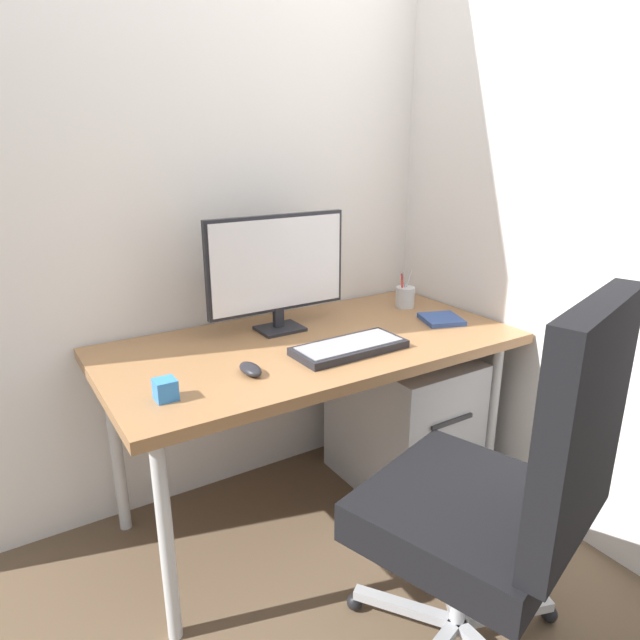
# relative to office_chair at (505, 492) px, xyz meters

# --- Properties ---
(ground_plane) EXTENTS (8.00, 8.00, 0.00)m
(ground_plane) POSITION_rel_office_chair_xyz_m (-0.06, 0.83, -0.55)
(ground_plane) COLOR brown
(wall_back) EXTENTS (2.89, 0.04, 2.80)m
(wall_back) POSITION_rel_office_chair_xyz_m (-0.06, 1.22, 0.85)
(wall_back) COLOR white
(wall_back) RESTS_ON ground_plane
(wall_side_right) EXTENTS (0.04, 2.16, 2.80)m
(wall_side_right) POSITION_rel_office_chair_xyz_m (0.70, 0.62, 0.85)
(wall_side_right) COLOR white
(wall_side_right) RESTS_ON ground_plane
(desk) EXTENTS (1.46, 0.74, 0.71)m
(desk) POSITION_rel_office_chair_xyz_m (-0.06, 0.83, 0.10)
(desk) COLOR #996B42
(desk) RESTS_ON ground_plane
(office_chair) EXTENTS (0.64, 0.65, 1.08)m
(office_chair) POSITION_rel_office_chair_xyz_m (0.00, 0.00, 0.00)
(office_chair) COLOR black
(office_chair) RESTS_ON ground_plane
(filing_cabinet) EXTENTS (0.40, 0.56, 0.58)m
(filing_cabinet) POSITION_rel_office_chair_xyz_m (0.35, 0.81, -0.26)
(filing_cabinet) COLOR #B2B5BA
(filing_cabinet) RESTS_ON ground_plane
(monitor) EXTENTS (0.55, 0.13, 0.43)m
(monitor) POSITION_rel_office_chair_xyz_m (-0.10, 1.00, 0.40)
(monitor) COLOR black
(monitor) RESTS_ON desk
(keyboard) EXTENTS (0.39, 0.18, 0.03)m
(keyboard) POSITION_rel_office_chair_xyz_m (-0.01, 0.67, 0.17)
(keyboard) COLOR black
(keyboard) RESTS_ON desk
(mouse) EXTENTS (0.06, 0.11, 0.03)m
(mouse) POSITION_rel_office_chair_xyz_m (-0.37, 0.67, 0.18)
(mouse) COLOR black
(mouse) RESTS_ON desk
(pen_holder) EXTENTS (0.08, 0.08, 0.16)m
(pen_holder) POSITION_rel_office_chair_xyz_m (0.49, 0.97, 0.20)
(pen_holder) COLOR silver
(pen_holder) RESTS_ON desk
(notebook) EXTENTS (0.19, 0.19, 0.02)m
(notebook) POSITION_rel_office_chair_xyz_m (0.48, 0.74, 0.17)
(notebook) COLOR #334C8C
(notebook) RESTS_ON desk
(desk_clamp_accessory) EXTENTS (0.06, 0.06, 0.06)m
(desk_clamp_accessory) POSITION_rel_office_chair_xyz_m (-0.65, 0.64, 0.19)
(desk_clamp_accessory) COLOR #337FD8
(desk_clamp_accessory) RESTS_ON desk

